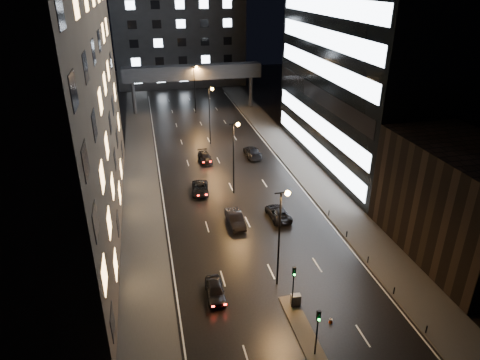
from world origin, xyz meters
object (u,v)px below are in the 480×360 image
(car_away_b, at_px, (235,219))
(utility_cabinet, at_px, (296,300))
(car_away_a, at_px, (215,290))
(car_toward_a, at_px, (278,213))
(car_away_c, at_px, (200,189))
(car_away_d, at_px, (205,157))
(car_toward_b, at_px, (253,152))

(car_away_b, relative_size, utility_cabinet, 4.34)
(car_away_a, distance_m, car_toward_a, 16.17)
(car_away_b, bearing_deg, car_away_c, 105.92)
(car_away_c, height_order, car_away_d, car_away_c)
(car_away_b, height_order, car_toward_a, car_away_b)
(car_toward_b, bearing_deg, car_away_d, 2.74)
(car_away_b, relative_size, car_toward_b, 0.85)
(car_away_b, xyz_separation_m, utility_cabinet, (2.30, -15.03, -0.09))
(car_away_b, height_order, utility_cabinet, car_away_b)
(car_away_b, distance_m, utility_cabinet, 15.20)
(car_away_a, xyz_separation_m, car_away_d, (4.01, 32.60, -0.04))
(car_away_a, distance_m, car_away_d, 32.84)
(car_away_c, distance_m, car_toward_a, 12.24)
(car_toward_a, bearing_deg, car_away_c, -49.06)
(car_away_c, relative_size, utility_cabinet, 4.43)
(car_toward_a, bearing_deg, car_away_a, 48.46)
(car_away_c, xyz_separation_m, utility_cabinet, (5.23, -24.35, 0.02))
(car_away_b, bearing_deg, car_toward_a, 3.36)
(car_toward_a, height_order, utility_cabinet, car_toward_a)
(car_away_a, bearing_deg, car_toward_b, 71.50)
(car_away_b, bearing_deg, car_toward_b, 68.58)
(car_away_c, xyz_separation_m, car_toward_a, (8.47, -8.84, 0.00))
(car_away_a, relative_size, car_toward_a, 0.85)
(car_away_a, distance_m, car_away_c, 21.52)
(car_away_d, xyz_separation_m, utility_cabinet, (2.87, -35.48, 0.03))
(car_away_b, relative_size, car_toward_a, 0.98)
(car_toward_a, distance_m, car_toward_b, 20.25)
(car_away_c, relative_size, car_away_d, 1.05)
(car_away_c, bearing_deg, car_away_d, 84.64)
(car_toward_a, relative_size, utility_cabinet, 4.45)
(car_away_c, bearing_deg, utility_cabinet, -71.27)
(car_away_b, xyz_separation_m, car_away_d, (-0.57, 20.46, -0.11))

